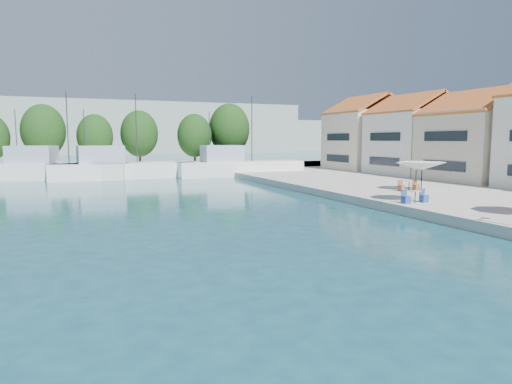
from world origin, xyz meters
name	(u,v)px	position (x,y,z in m)	size (l,w,h in m)	color
quay_right	(488,187)	(22.00, 30.00, 0.30)	(32.00, 92.00, 0.60)	#A9A198
quay_far	(103,170)	(-8.00, 67.00, 0.30)	(90.00, 16.00, 0.60)	#A9A198
hill_west	(6,128)	(-30.00, 160.00, 8.00)	(180.00, 40.00, 16.00)	#93A098
hill_east	(208,136)	(40.00, 180.00, 6.00)	(140.00, 40.00, 12.00)	#93A098
building_04	(480,134)	(24.00, 33.00, 5.02)	(9.00, 8.80, 9.20)	beige
building_05	(414,133)	(24.00, 42.00, 5.26)	(8.40, 8.80, 9.70)	white
building_06	(366,132)	(24.00, 51.00, 5.50)	(9.00, 8.80, 10.20)	beige
trawler_02	(51,170)	(-14.16, 57.00, 1.07)	(16.50, 8.79, 10.20)	white
trawler_03	(119,169)	(-6.88, 55.47, 1.07)	(16.61, 5.36, 10.20)	white
trawler_04	(237,167)	(7.01, 53.86, 1.07)	(15.69, 4.10, 10.20)	white
tree_04	(43,131)	(-15.44, 71.48, 5.69)	(5.95, 5.95, 8.81)	#3F2B19
tree_05	(95,136)	(-8.64, 71.24, 4.96)	(5.10, 5.10, 7.55)	#3F2B19
tree_06	(139,134)	(-2.29, 71.52, 5.37)	(5.58, 5.58, 8.26)	#3F2B19
tree_07	(195,136)	(5.66, 69.27, 5.10)	(5.27, 5.27, 7.80)	#3F2B19
tree_08	(229,129)	(11.60, 70.14, 6.14)	(6.48, 6.48, 9.59)	#3F2B19
umbrella_white	(422,166)	(8.34, 23.23, 2.85)	(2.89, 2.89, 2.50)	black
umbrella_cream	(416,166)	(12.62, 28.57, 2.45)	(3.04, 3.04, 2.10)	black
cafe_table_02	(415,198)	(7.56, 22.87, 0.89)	(1.82, 0.70, 0.76)	black
cafe_table_03	(409,187)	(11.80, 28.35, 0.89)	(1.82, 0.70, 0.76)	black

